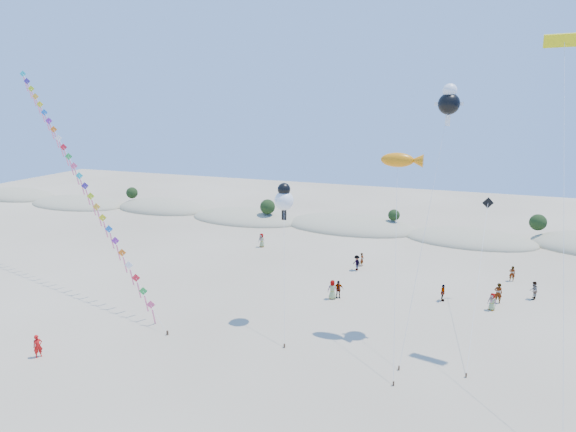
{
  "coord_description": "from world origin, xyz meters",
  "views": [
    {
      "loc": [
        14.19,
        -20.11,
        17.65
      ],
      "look_at": [
        1.84,
        14.0,
        8.9
      ],
      "focal_mm": 30.0,
      "sensor_mm": 36.0,
      "label": 1
    }
  ],
  "objects_px": {
    "fish_kite": "(402,161)",
    "parafoil_kite": "(564,46)",
    "kite_train": "(77,173)",
    "flyer_foreground": "(38,346)"
  },
  "relations": [
    {
      "from": "fish_kite",
      "to": "parafoil_kite",
      "type": "relative_size",
      "value": 0.64
    },
    {
      "from": "parafoil_kite",
      "to": "kite_train",
      "type": "bearing_deg",
      "value": -179.25
    },
    {
      "from": "parafoil_kite",
      "to": "flyer_foreground",
      "type": "xyz_separation_m",
      "value": [
        -32.57,
        -13.56,
        -20.17
      ]
    },
    {
      "from": "parafoil_kite",
      "to": "fish_kite",
      "type": "bearing_deg",
      "value": -176.19
    },
    {
      "from": "kite_train",
      "to": "parafoil_kite",
      "type": "bearing_deg",
      "value": 0.75
    },
    {
      "from": "kite_train",
      "to": "flyer_foreground",
      "type": "bearing_deg",
      "value": -60.54
    },
    {
      "from": "parafoil_kite",
      "to": "flyer_foreground",
      "type": "bearing_deg",
      "value": -157.39
    },
    {
      "from": "kite_train",
      "to": "parafoil_kite",
      "type": "relative_size",
      "value": 1.23
    },
    {
      "from": "fish_kite",
      "to": "parafoil_kite",
      "type": "distance_m",
      "value": 12.35
    },
    {
      "from": "kite_train",
      "to": "fish_kite",
      "type": "xyz_separation_m",
      "value": [
        30.25,
        -0.12,
        2.42
      ]
    }
  ]
}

